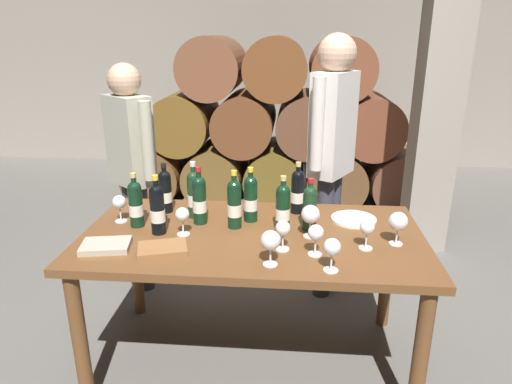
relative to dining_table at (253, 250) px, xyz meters
The scene contains 29 objects.
ground_plane 0.67m from the dining_table, ahead, with size 14.00×14.00×0.00m, color #66635E.
cellar_back_wall 4.26m from the dining_table, 90.00° to the left, with size 10.00×0.24×2.80m, color gray.
barrel_stack 2.60m from the dining_table, 90.00° to the left, with size 3.12×0.90×1.69m.
stone_pillar 2.16m from the dining_table, 50.91° to the left, with size 0.32×0.32×2.60m, color gray.
dining_table is the anchor object (origin of this frame).
wine_bottle_0 0.52m from the dining_table, behind, with size 0.07×0.07×0.30m.
wine_bottle_1 0.28m from the dining_table, 98.77° to the left, with size 0.07×0.07×0.30m.
wine_bottle_2 0.36m from the dining_table, 15.86° to the left, with size 0.07×0.07×0.27m.
wine_bottle_3 0.64m from the dining_table, behind, with size 0.07×0.07×0.29m.
wine_bottle_4 0.27m from the dining_table, 17.97° to the left, with size 0.07×0.07×0.29m.
wine_bottle_5 0.25m from the dining_table, 144.85° to the left, with size 0.07×0.07×0.30m.
wine_bottle_6 0.38m from the dining_table, 159.07° to the left, with size 0.07×0.07×0.31m.
wine_bottle_7 0.61m from the dining_table, 153.47° to the left, with size 0.07×0.07×0.28m.
wine_bottle_8 0.45m from the dining_table, 149.98° to the left, with size 0.07×0.07×0.31m.
wine_bottle_9 0.43m from the dining_table, 53.98° to the left, with size 0.07×0.07×0.29m.
wine_glass_0 0.40m from the dining_table, 71.72° to the right, with size 0.09×0.09×0.16m.
wine_glass_1 0.30m from the dining_table, 47.99° to the right, with size 0.07×0.07×0.14m.
wine_glass_2 0.75m from the dining_table, behind, with size 0.07×0.07×0.15m.
wine_glass_3 0.35m from the dining_table, ahead, with size 0.09×0.09×0.16m.
wine_glass_4 0.42m from the dining_table, 34.91° to the right, with size 0.07×0.07×0.15m.
wine_glass_5 0.59m from the dining_table, 13.28° to the right, with size 0.07×0.07×0.14m.
wine_glass_6 0.54m from the dining_table, 44.19° to the right, with size 0.07×0.07×0.15m.
wine_glass_7 0.40m from the dining_table, behind, with size 0.07×0.07×0.14m.
wine_glass_8 0.72m from the dining_table, ahead, with size 0.09×0.09×0.16m.
tasting_notebook 0.47m from the dining_table, 148.74° to the right, with size 0.22×0.16×0.03m, color #936038.
leather_ledger 0.71m from the dining_table, 160.98° to the right, with size 0.22×0.16×0.03m, color #B2A893.
serving_plate 0.57m from the dining_table, 22.05° to the left, with size 0.24×0.24×0.01m, color white.
sommelier_presenting 0.94m from the dining_table, 59.97° to the left, with size 0.32×0.44×1.72m.
taster_seated_left 1.15m from the dining_table, 140.14° to the left, with size 0.40×0.35×1.54m.
Camera 1 is at (0.19, -2.08, 1.71)m, focal length 32.03 mm.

